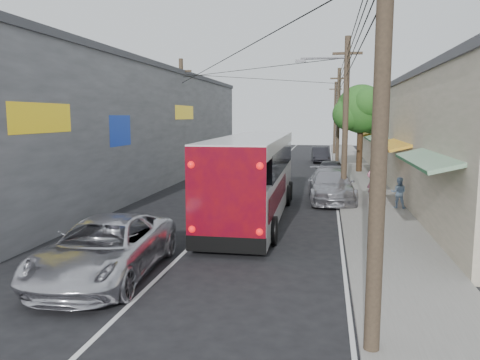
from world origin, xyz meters
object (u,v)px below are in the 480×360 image
Objects in this scene: parked_suv at (331,185)px; pedestrian_near at (374,181)px; pedestrian_far at (399,193)px; parked_car_far at (320,155)px; jeepney at (105,248)px; parked_car_mid at (330,171)px; coach_bus at (254,176)px.

pedestrian_near is (2.10, 0.09, 0.26)m from parked_suv.
parked_car_far is at bearing -69.56° from pedestrian_far.
parked_suv is 2.93× the size of pedestrian_near.
parked_car_mid is at bearing 69.79° from jeepney.
coach_bus is 2.19× the size of parked_suv.
jeepney is at bearing 58.65° from pedestrian_near.
parked_car_mid is at bearing 85.78° from parked_suv.
pedestrian_near is at bearing 54.50° from jeepney.
coach_bus is 2.83× the size of parked_car_far.
parked_suv is 3.59m from pedestrian_far.
parked_car_far is at bearing 98.67° from parked_car_mid.
parked_suv is 2.12m from pedestrian_near.
parked_car_mid is 9.19m from pedestrian_far.
parked_suv is (3.26, 4.52, -0.98)m from coach_bus.
jeepney is 3.98× the size of pedestrian_far.
coach_bus is at bearing 32.86° from pedestrian_far.
jeepney reaches higher than pedestrian_far.
coach_bus is at bearing 41.88° from pedestrian_near.
jeepney is 3.03× the size of pedestrian_near.
jeepney is 20.23m from parked_car_mid.
pedestrian_near reaches higher than parked_car_mid.
pedestrian_near is at bearing -67.00° from parked_car_mid.
parked_car_mid is at bearing 73.13° from coach_bus.
jeepney reaches higher than parked_car_mid.
parked_car_far is (2.46, 24.78, -1.08)m from coach_bus.
pedestrian_far is (9.00, 10.64, 0.04)m from jeepney.
jeepney is 1.33× the size of parked_car_far.
parked_suv is at bearing 61.58° from jeepney.
pedestrian_far is at bearing -37.67° from parked_suv.
pedestrian_near is at bearing -86.29° from parked_car_far.
pedestrian_far is (3.00, -1.98, 0.04)m from parked_suv.
parked_car_mid is 2.30× the size of pedestrian_near.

